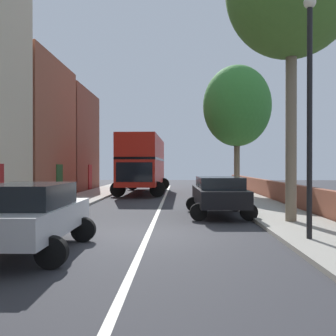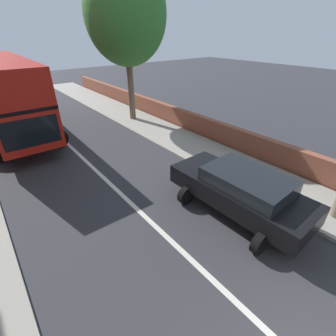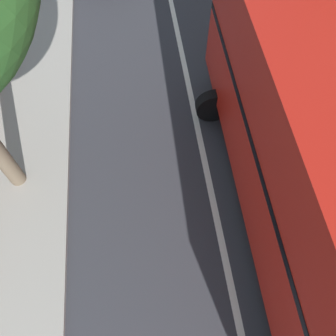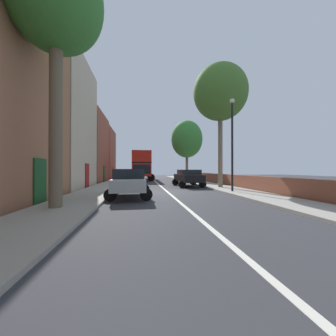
{
  "view_description": "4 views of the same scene",
  "coord_description": "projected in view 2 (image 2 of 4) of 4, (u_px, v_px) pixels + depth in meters",
  "views": [
    {
      "loc": [
        0.89,
        -10.98,
        2.02
      ],
      "look_at": [
        0.34,
        8.54,
        1.9
      ],
      "focal_mm": 40.14,
      "sensor_mm": 36.0,
      "label": 1
    },
    {
      "loc": [
        -3.18,
        0.67,
        5.28
      ],
      "look_at": [
        1.19,
        6.16,
        1.27
      ],
      "focal_mm": 25.86,
      "sensor_mm": 36.0,
      "label": 2
    },
    {
      "loc": [
        1.57,
        19.19,
        7.8
      ],
      "look_at": [
        1.09,
        15.35,
        1.26
      ],
      "focal_mm": 36.58,
      "sensor_mm": 36.0,
      "label": 3
    },
    {
      "loc": [
        -1.87,
        -13.77,
        1.59
      ],
      "look_at": [
        1.3,
        9.22,
        1.76
      ],
      "focal_mm": 21.05,
      "sensor_mm": 36.0,
      "label": 4
    }
  ],
  "objects": [
    {
      "name": "double_decker_bus",
      "position": [
        6.0,
        92.0,
        13.09
      ],
      "size": [
        3.66,
        10.46,
        4.06
      ],
      "color": "red",
      "rests_on": "ground"
    },
    {
      "name": "parked_car_black_right_2",
      "position": [
        240.0,
        190.0,
        7.6
      ],
      "size": [
        2.58,
        4.63,
        1.57
      ],
      "color": "black",
      "rests_on": "ground"
    },
    {
      "name": "street_tree_right_3",
      "position": [
        125.0,
        14.0,
        13.39
      ],
      "size": [
        4.58,
        4.58,
        8.69
      ],
      "color": "brown",
      "rests_on": "sidewalk_right"
    }
  ]
}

